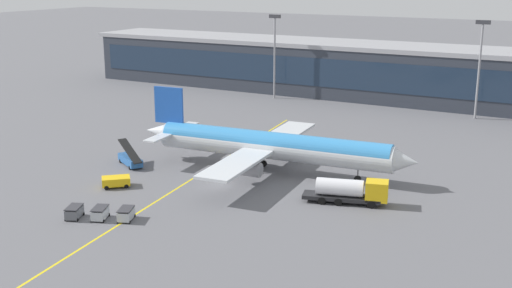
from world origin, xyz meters
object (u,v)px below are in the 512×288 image
(baggage_cart_0, at_px, (74,212))
(baggage_cart_2, at_px, (126,214))
(pushback_tug, at_px, (117,181))
(belt_loader, at_px, (130,159))
(main_airliner, at_px, (271,145))
(baggage_cart_1, at_px, (100,213))
(fuel_tanker, at_px, (351,191))

(baggage_cart_0, xyz_separation_m, baggage_cart_2, (5.90, 2.49, 0.00))
(pushback_tug, bearing_deg, belt_loader, 118.89)
(baggage_cart_0, bearing_deg, pushback_tug, 106.02)
(belt_loader, bearing_deg, baggage_cart_2, -51.86)
(pushback_tug, bearing_deg, baggage_cart_2, -44.57)
(main_airliner, xyz_separation_m, baggage_cart_0, (-12.04, -28.13, -3.22))
(baggage_cart_1, bearing_deg, fuel_tanker, 38.56)
(baggage_cart_2, bearing_deg, pushback_tug, 135.43)
(baggage_cart_1, bearing_deg, baggage_cart_2, 22.90)
(baggage_cart_2, bearing_deg, baggage_cart_0, -157.10)
(belt_loader, relative_size, baggage_cart_0, 2.18)
(main_airliner, bearing_deg, baggage_cart_2, -103.49)
(pushback_tug, distance_m, baggage_cart_2, 12.94)
(main_airliner, relative_size, baggage_cart_1, 14.23)
(fuel_tanker, relative_size, belt_loader, 1.67)
(belt_loader, distance_m, baggage_cart_1, 22.31)
(main_airliner, distance_m, fuel_tanker, 17.22)
(main_airliner, distance_m, baggage_cart_2, 26.57)
(baggage_cart_1, bearing_deg, belt_loader, 120.18)
(fuel_tanker, distance_m, baggage_cart_2, 28.29)
(fuel_tanker, bearing_deg, baggage_cart_0, -142.87)
(baggage_cart_1, distance_m, baggage_cart_2, 3.20)
(baggage_cart_0, height_order, baggage_cart_1, same)
(pushback_tug, bearing_deg, fuel_tanker, 16.66)
(pushback_tug, xyz_separation_m, belt_loader, (-4.94, 8.95, 0.14))
(pushback_tug, height_order, baggage_cart_2, baggage_cart_2)
(baggage_cart_2, bearing_deg, baggage_cart_1, -157.10)
(belt_loader, height_order, baggage_cart_1, belt_loader)
(fuel_tanker, height_order, belt_loader, belt_loader)
(fuel_tanker, xyz_separation_m, belt_loader, (-35.72, -0.26, -0.76))
(main_airliner, xyz_separation_m, belt_loader, (-20.31, -7.60, -3.02))
(belt_loader, height_order, baggage_cart_0, belt_loader)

